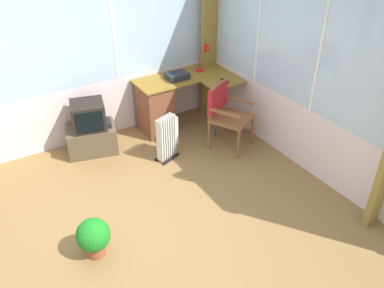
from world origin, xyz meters
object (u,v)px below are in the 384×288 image
object	(u,v)px
wooden_armchair	(224,108)
potted_plant	(93,237)
desk_lamp	(206,53)
tv_remote	(225,81)
desk	(160,105)
space_heater	(168,137)
paper_tray	(177,76)
tv_on_stand	(91,130)

from	to	relation	value
wooden_armchair	potted_plant	bearing A→B (deg)	-155.68
desk_lamp	tv_remote	size ratio (longest dim) A/B	2.74
desk	space_heater	distance (m)	0.75
tv_remote	space_heater	size ratio (longest dim) A/B	0.24
paper_tray	potted_plant	distance (m)	2.71
tv_on_stand	space_heater	size ratio (longest dim) A/B	1.18
desk	paper_tray	xyz separation A→B (m)	(0.29, -0.02, 0.39)
paper_tray	potted_plant	world-z (taller)	paper_tray
paper_tray	wooden_armchair	world-z (taller)	wooden_armchair
tv_remote	potted_plant	bearing A→B (deg)	-152.04
paper_tray	tv_on_stand	xyz separation A→B (m)	(-1.34, -0.01, -0.48)
space_heater	desk	bearing A→B (deg)	69.93
desk	desk_lamp	xyz separation A→B (m)	(0.79, 0.01, 0.61)
tv_remote	tv_on_stand	distance (m)	1.96
paper_tray	space_heater	world-z (taller)	paper_tray
tv_remote	tv_on_stand	size ratio (longest dim) A/B	0.21
desk	space_heater	size ratio (longest dim) A/B	2.26
desk	wooden_armchair	size ratio (longest dim) A/B	1.57
tv_on_stand	potted_plant	xyz separation A→B (m)	(-0.62, -1.78, -0.09)
space_heater	potted_plant	distance (m)	1.80
desk_lamp	wooden_armchair	distance (m)	0.96
tv_on_stand	space_heater	distance (m)	1.05
desk	tv_remote	xyz separation A→B (m)	(0.81, -0.45, 0.35)
paper_tray	wooden_armchair	size ratio (longest dim) A/B	0.34
desk_lamp	potted_plant	size ratio (longest dim) A/B	0.99
desk_lamp	space_heater	world-z (taller)	desk_lamp
desk	wooden_armchair	bearing A→B (deg)	-55.43
desk	tv_remote	size ratio (longest dim) A/B	9.30
tv_remote	paper_tray	size ratio (longest dim) A/B	0.50
paper_tray	space_heater	size ratio (longest dim) A/B	0.49
paper_tray	space_heater	distance (m)	1.00
tv_remote	space_heater	xyz separation A→B (m)	(-1.07, -0.25, -0.45)
tv_on_stand	desk	bearing A→B (deg)	1.26
desk	wooden_armchair	world-z (taller)	wooden_armchair
space_heater	wooden_armchair	bearing A→B (deg)	-7.10
paper_tray	wooden_armchair	xyz separation A→B (m)	(0.27, -0.78, -0.24)
paper_tray	space_heater	xyz separation A→B (m)	(-0.54, -0.68, -0.49)
tv_on_stand	potted_plant	distance (m)	1.89
space_heater	paper_tray	bearing A→B (deg)	51.56
wooden_armchair	desk_lamp	bearing A→B (deg)	73.61
tv_remote	paper_tray	world-z (taller)	paper_tray
potted_plant	tv_on_stand	bearing A→B (deg)	70.86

